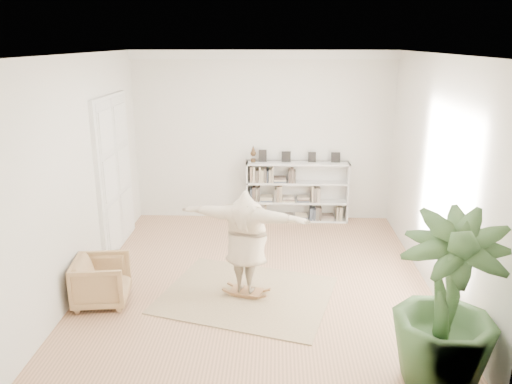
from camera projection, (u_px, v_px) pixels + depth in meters
floor at (258, 278)px, 8.30m from camera, size 6.00×6.00×0.00m
room_shell at (263, 54)px, 10.09m from camera, size 6.00×6.00×6.00m
doors at (115, 175)px, 9.24m from camera, size 0.09×1.78×2.92m
bookshelf at (297, 192)px, 10.78m from camera, size 2.20×0.35×1.64m
armchair at (102, 281)px, 7.42m from camera, size 0.88×0.86×0.71m
rug at (246, 295)px, 7.73m from camera, size 2.96×2.62×0.02m
rocker_board at (246, 292)px, 7.71m from camera, size 0.55×0.42×0.10m
person at (246, 240)px, 7.46m from camera, size 2.06×1.07×1.62m
houseplant at (446, 303)px, 5.49m from camera, size 1.43×1.43×2.05m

